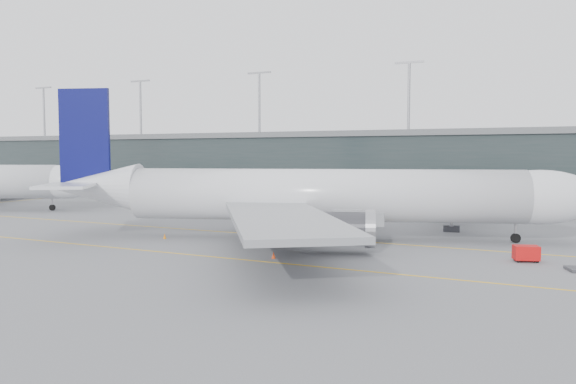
% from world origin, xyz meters
% --- Properties ---
extents(ground, '(320.00, 320.00, 0.00)m').
position_xyz_m(ground, '(0.00, 0.00, 0.00)').
color(ground, slate).
rests_on(ground, ground).
extents(taxiline_a, '(160.00, 0.25, 0.02)m').
position_xyz_m(taxiline_a, '(0.00, -4.00, 0.01)').
color(taxiline_a, yellow).
rests_on(taxiline_a, ground).
extents(taxiline_b, '(160.00, 0.25, 0.02)m').
position_xyz_m(taxiline_b, '(0.00, -20.00, 0.01)').
color(taxiline_b, yellow).
rests_on(taxiline_b, ground).
extents(taxiline_lead_main, '(0.25, 60.00, 0.02)m').
position_xyz_m(taxiline_lead_main, '(5.00, 20.00, 0.01)').
color(taxiline_lead_main, yellow).
rests_on(taxiline_lead_main, ground).
extents(taxiline_lead_adj, '(0.25, 60.00, 0.02)m').
position_xyz_m(taxiline_lead_adj, '(-75.00, 20.00, 0.01)').
color(taxiline_lead_adj, yellow).
rests_on(taxiline_lead_adj, ground).
extents(terminal, '(240.00, 36.00, 29.00)m').
position_xyz_m(terminal, '(-0.00, 58.00, 7.62)').
color(terminal, '#1F2A2A').
rests_on(terminal, ground).
extents(main_aircraft, '(65.72, 60.53, 18.89)m').
position_xyz_m(main_aircraft, '(6.62, -4.24, 5.30)').
color(main_aircraft, silver).
rests_on(main_aircraft, ground).
extents(jet_bridge, '(10.36, 45.29, 6.92)m').
position_xyz_m(jet_bridge, '(18.92, 24.25, 5.18)').
color(jet_bridge, '#292A2E').
rests_on(jet_bridge, ground).
extents(gse_cart, '(2.68, 2.15, 1.59)m').
position_xyz_m(gse_cart, '(30.31, -9.03, 0.89)').
color(gse_cart, red).
rests_on(gse_cart, ground).
extents(uld_a, '(2.68, 2.43, 1.99)m').
position_xyz_m(uld_a, '(-3.71, 10.96, 1.05)').
color(uld_a, '#35363A').
rests_on(uld_a, ground).
extents(uld_b, '(2.44, 2.10, 1.97)m').
position_xyz_m(uld_b, '(-1.83, 12.59, 1.03)').
color(uld_b, '#35363A').
rests_on(uld_b, ground).
extents(uld_c, '(2.30, 1.95, 1.90)m').
position_xyz_m(uld_c, '(-1.02, 10.20, 1.00)').
color(uld_c, '#35363A').
rests_on(uld_c, ground).
extents(cone_nose, '(0.41, 0.41, 0.65)m').
position_xyz_m(cone_nose, '(31.43, -5.83, 0.33)').
color(cone_nose, '#EC530D').
rests_on(cone_nose, ground).
extents(cone_wing_stbd, '(0.42, 0.42, 0.67)m').
position_xyz_m(cone_wing_stbd, '(7.22, -18.13, 0.33)').
color(cone_wing_stbd, red).
rests_on(cone_wing_stbd, ground).
extents(cone_wing_port, '(0.46, 0.46, 0.74)m').
position_xyz_m(cone_wing_port, '(9.33, 10.45, 0.37)').
color(cone_wing_port, '#D8450C').
rests_on(cone_wing_port, ground).
extents(cone_tail, '(0.41, 0.41, 0.65)m').
position_xyz_m(cone_tail, '(-10.88, -12.31, 0.32)').
color(cone_tail, orange).
rests_on(cone_tail, ground).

